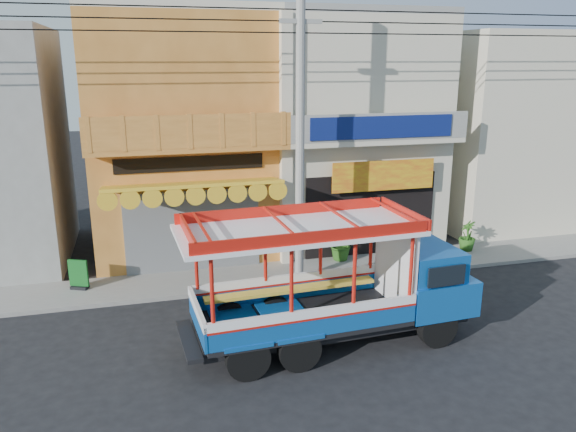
% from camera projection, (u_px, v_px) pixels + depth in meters
% --- Properties ---
extents(ground, '(90.00, 90.00, 0.00)m').
position_uv_depth(ground, '(372.00, 327.00, 14.38)').
color(ground, black).
rests_on(ground, ground).
extents(sidewalk, '(30.00, 2.00, 0.12)m').
position_uv_depth(sidewalk, '(323.00, 270.00, 18.08)').
color(sidewalk, slate).
rests_on(sidewalk, ground).
extents(shophouse_left, '(6.00, 7.50, 8.24)m').
position_uv_depth(shophouse_left, '(181.00, 133.00, 19.68)').
color(shophouse_left, '#AF6826').
rests_on(shophouse_left, ground).
extents(shophouse_right, '(6.00, 6.75, 8.24)m').
position_uv_depth(shophouse_right, '(342.00, 128.00, 21.18)').
color(shophouse_right, beige).
rests_on(shophouse_right, ground).
extents(party_pilaster, '(0.35, 0.30, 8.00)m').
position_uv_depth(party_pilaster, '(286.00, 146.00, 17.56)').
color(party_pilaster, beige).
rests_on(party_pilaster, ground).
extents(filler_building_right, '(6.00, 6.00, 7.60)m').
position_uv_depth(filler_building_right, '(502.00, 130.00, 23.04)').
color(filler_building_right, beige).
rests_on(filler_building_right, ground).
extents(utility_pole, '(28.00, 0.26, 9.00)m').
position_uv_depth(utility_pole, '(305.00, 117.00, 15.88)').
color(utility_pole, gray).
rests_on(utility_pole, ground).
extents(songthaew_truck, '(7.05, 2.64, 3.24)m').
position_uv_depth(songthaew_truck, '(352.00, 280.00, 13.28)').
color(songthaew_truck, black).
rests_on(songthaew_truck, ground).
extents(green_sign, '(0.56, 0.44, 0.89)m').
position_uv_depth(green_sign, '(79.00, 277.00, 16.36)').
color(green_sign, black).
rests_on(green_sign, sidewalk).
extents(potted_plant_a, '(1.30, 1.32, 1.11)m').
position_uv_depth(potted_plant_a, '(340.00, 243.00, 18.73)').
color(potted_plant_a, '#275719').
rests_on(potted_plant_a, sidewalk).
extents(potted_plant_b, '(0.64, 0.67, 0.95)m').
position_uv_depth(potted_plant_b, '(400.00, 248.00, 18.51)').
color(potted_plant_b, '#275719').
rests_on(potted_plant_b, sidewalk).
extents(potted_plant_c, '(0.69, 0.69, 1.06)m').
position_uv_depth(potted_plant_c, '(467.00, 236.00, 19.64)').
color(potted_plant_c, '#275719').
rests_on(potted_plant_c, sidewalk).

